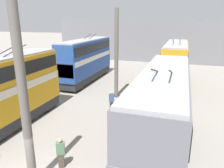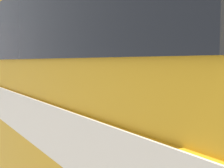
{
  "view_description": "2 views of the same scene",
  "coord_description": "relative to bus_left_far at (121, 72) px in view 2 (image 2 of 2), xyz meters",
  "views": [
    {
      "loc": [
        -6.53,
        -6.22,
        7.46
      ],
      "look_at": [
        9.61,
        -0.91,
        2.52
      ],
      "focal_mm": 35.0,
      "sensor_mm": 36.0,
      "label": 1
    },
    {
      "loc": [
        -1.16,
        7.74,
        3.75
      ],
      "look_at": [
        12.25,
        -0.28,
        2.6
      ],
      "focal_mm": 50.0,
      "sensor_mm": 36.0,
      "label": 2
    }
  ],
  "objects": [
    {
      "name": "depot_back_wall",
      "position": [
        14.78,
        5.4,
        1.02
      ],
      "size": [
        0.5,
        36.0,
        7.77
      ],
      "color": "slate",
      "rests_on": "ground_plane"
    },
    {
      "name": "support_column_far",
      "position": [
        -5.63,
        5.4,
        1.32
      ],
      "size": [
        0.71,
        0.71,
        8.62
      ],
      "color": "#605B56",
      "rests_on": "ground_plane"
    },
    {
      "name": "bus_left_far",
      "position": [
        0.0,
        0.0,
        0.0
      ],
      "size": [
        10.29,
        2.54,
        5.67
      ],
      "color": "black",
      "rests_on": "ground_plane"
    },
    {
      "name": "bus_right_near",
      "position": [
        -14.75,
        10.8,
        0.07
      ],
      "size": [
        10.23,
        2.54,
        5.77
      ],
      "color": "black",
      "rests_on": "ground_plane"
    },
    {
      "name": "person_aisle_midway",
      "position": [
        -9.26,
        4.7,
        -1.96
      ],
      "size": [
        0.41,
        0.48,
        1.71
      ],
      "rotation": [
        0.0,
        0.0,
        3.64
      ],
      "color": "#2D2D33",
      "rests_on": "ground_plane"
    }
  ]
}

